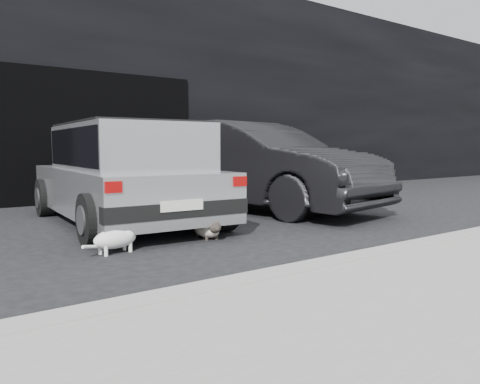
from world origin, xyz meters
TOP-DOWN VIEW (x-y plane):
  - ground at (0.00, 0.00)m, footprint 80.00×80.00m
  - building_facade at (1.00, 6.00)m, footprint 34.00×4.00m
  - garage_opening at (1.00, 3.99)m, footprint 4.00×0.10m
  - curb at (1.00, -2.60)m, footprint 18.00×0.25m
  - silver_hatchback at (0.31, 0.99)m, footprint 2.10×3.97m
  - second_car at (2.76, 1.16)m, footprint 2.45×4.90m
  - cat_siamese at (0.66, -0.65)m, footprint 0.32×0.75m
  - cat_white at (-0.50, -0.73)m, footprint 0.70×0.31m

SIDE VIEW (x-z plane):
  - ground at x=0.00m, z-range 0.00..0.00m
  - curb at x=1.00m, z-range 0.00..0.12m
  - cat_siamese at x=0.66m, z-range -0.01..0.25m
  - cat_white at x=-0.50m, z-range 0.00..0.32m
  - second_car at x=2.76m, z-range 0.00..1.54m
  - silver_hatchback at x=0.31m, z-range 0.07..1.49m
  - garage_opening at x=1.00m, z-range 0.00..2.60m
  - building_facade at x=1.00m, z-range 0.00..5.00m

